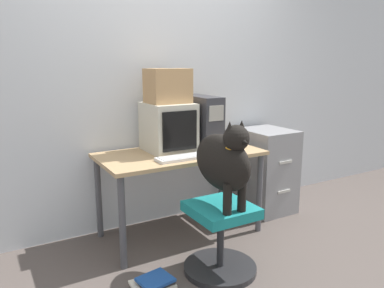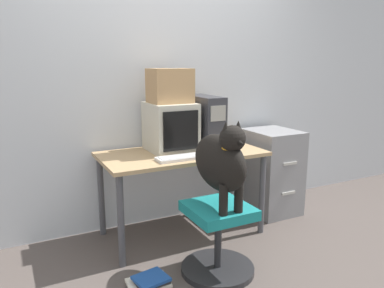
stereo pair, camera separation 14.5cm
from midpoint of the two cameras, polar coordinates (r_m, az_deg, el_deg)
The scene contains 12 objects.
ground_plane at distance 3.06m, azimuth -0.03°, elevation -15.83°, with size 12.00×12.00×0.00m, color #564C47.
wall_back at distance 3.37m, azimuth -6.45°, elevation 9.80°, with size 8.00×0.05×2.60m.
desk at distance 3.10m, azimuth -3.16°, elevation -2.84°, with size 1.33×0.68×0.72m.
crt_monitor at distance 3.10m, azimuth -4.96°, elevation 2.57°, with size 0.36×0.41×0.40m.
pc_tower at distance 3.23m, azimuth 0.18°, elevation 3.42°, with size 0.18×0.46×0.44m.
keyboard at distance 2.87m, azimuth -2.40°, elevation -2.01°, with size 0.47×0.14×0.03m.
computer_mouse at distance 3.03m, azimuth 2.65°, elevation -1.11°, with size 0.06×0.04×0.04m.
office_chair at distance 2.68m, azimuth 2.77°, elevation -14.07°, with size 0.51×0.51×0.49m.
dog at distance 2.47m, azimuth 3.17°, elevation -2.54°, with size 0.21×0.56×0.60m.
filing_cabinet at distance 3.75m, azimuth 10.17°, elevation -3.96°, with size 0.43×0.52×0.81m.
cardboard_box at distance 3.07m, azimuth -5.10°, elevation 8.82°, with size 0.33×0.26×0.28m.
book_stack_floor at distance 2.61m, azimuth -7.42°, elevation -20.35°, with size 0.28×0.23×0.08m.
Camera 1 is at (-1.41, -2.30, 1.44)m, focal length 35.00 mm.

